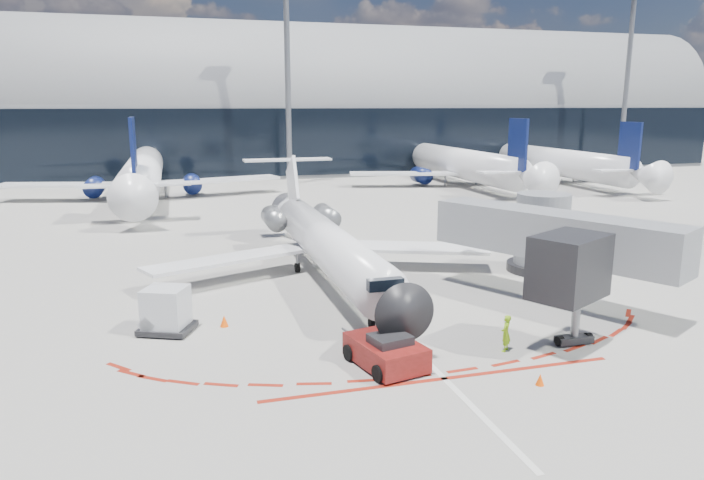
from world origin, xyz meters
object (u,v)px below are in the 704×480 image
object	(u,v)px
regional_jet	(323,240)
pushback_tug	(386,351)
ramp_worker	(506,333)
uld_container	(166,310)

from	to	relation	value
regional_jet	pushback_tug	world-z (taller)	regional_jet
regional_jet	ramp_worker	xyz separation A→B (m)	(4.56, -13.45, -1.39)
pushback_tug	ramp_worker	size ratio (longest dim) A/B	3.47
pushback_tug	uld_container	size ratio (longest dim) A/B	1.94
pushback_tug	uld_container	world-z (taller)	uld_container
ramp_worker	uld_container	bearing A→B (deg)	-69.01
pushback_tug	regional_jet	bearing A→B (deg)	74.05
uld_container	pushback_tug	bearing A→B (deg)	-13.15
regional_jet	ramp_worker	size ratio (longest dim) A/B	16.65
ramp_worker	uld_container	xyz separation A→B (m)	(-13.53, 6.12, 0.25)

